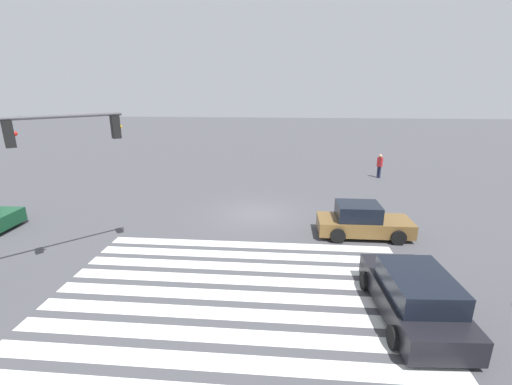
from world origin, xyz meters
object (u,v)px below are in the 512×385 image
(car_1, at_px, (413,296))
(pedestrian, at_px, (380,165))
(car_3, at_px, (362,221))
(traffic_signal_mast, at_px, (17,163))

(car_1, distance_m, pedestrian, 17.15)
(car_3, height_order, pedestrian, pedestrian)
(car_1, xyz_separation_m, car_3, (-0.24, 5.86, -0.02))
(car_1, relative_size, car_3, 1.08)
(traffic_signal_mast, bearing_deg, pedestrian, -0.04)
(car_1, height_order, pedestrian, pedestrian)
(car_1, distance_m, car_3, 5.86)
(traffic_signal_mast, distance_m, car_3, 13.50)
(traffic_signal_mast, relative_size, car_3, 1.40)
(traffic_signal_mast, xyz_separation_m, car_3, (12.17, 4.72, -3.46))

